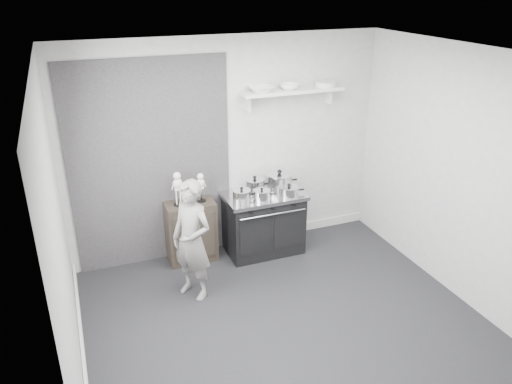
# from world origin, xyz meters

# --- Properties ---
(ground) EXTENTS (4.00, 4.00, 0.00)m
(ground) POSITION_xyz_m (0.00, 0.00, 0.00)
(ground) COLOR black
(ground) RESTS_ON ground
(room_shell) EXTENTS (4.02, 3.62, 2.71)m
(room_shell) POSITION_xyz_m (-0.09, 0.15, 1.64)
(room_shell) COLOR #A6A6A4
(room_shell) RESTS_ON ground
(wall_shelf) EXTENTS (1.30, 0.26, 0.24)m
(wall_shelf) POSITION_xyz_m (0.80, 1.68, 2.01)
(wall_shelf) COLOR silver
(wall_shelf) RESTS_ON room_shell
(stove) EXTENTS (1.00, 0.63, 0.80)m
(stove) POSITION_xyz_m (0.35, 1.48, 0.40)
(stove) COLOR black
(stove) RESTS_ON ground
(side_cabinet) EXTENTS (0.60, 0.35, 0.78)m
(side_cabinet) POSITION_xyz_m (-0.56, 1.61, 0.39)
(side_cabinet) COLOR black
(side_cabinet) RESTS_ON ground
(child) EXTENTS (0.56, 0.60, 1.37)m
(child) POSITION_xyz_m (-0.73, 0.86, 0.69)
(child) COLOR slate
(child) RESTS_ON ground
(pot_front_left) EXTENTS (0.31, 0.22, 0.17)m
(pot_front_left) POSITION_xyz_m (0.04, 1.41, 0.87)
(pot_front_left) COLOR silver
(pot_front_left) RESTS_ON stove
(pot_back_left) EXTENTS (0.34, 0.25, 0.21)m
(pot_back_left) POSITION_xyz_m (0.29, 1.61, 0.88)
(pot_back_left) COLOR silver
(pot_back_left) RESTS_ON stove
(pot_back_right) EXTENTS (0.41, 0.33, 0.26)m
(pot_back_right) POSITION_xyz_m (0.60, 1.56, 0.91)
(pot_back_right) COLOR silver
(pot_back_right) RESTS_ON stove
(pot_front_right) EXTENTS (0.33, 0.25, 0.16)m
(pot_front_right) POSITION_xyz_m (0.62, 1.32, 0.86)
(pot_front_right) COLOR silver
(pot_front_right) RESTS_ON stove
(pot_front_center) EXTENTS (0.29, 0.20, 0.17)m
(pot_front_center) POSITION_xyz_m (0.26, 1.32, 0.87)
(pot_front_center) COLOR silver
(pot_front_center) RESTS_ON stove
(skeleton_full) EXTENTS (0.14, 0.09, 0.48)m
(skeleton_full) POSITION_xyz_m (-0.69, 1.61, 1.02)
(skeleton_full) COLOR silver
(skeleton_full) RESTS_ON side_cabinet
(skeleton_torso) EXTENTS (0.12, 0.08, 0.42)m
(skeleton_torso) POSITION_xyz_m (-0.41, 1.61, 0.99)
(skeleton_torso) COLOR silver
(skeleton_torso) RESTS_ON side_cabinet
(bowl_large) EXTENTS (0.29, 0.29, 0.07)m
(bowl_large) POSITION_xyz_m (0.38, 1.67, 2.08)
(bowl_large) COLOR white
(bowl_large) RESTS_ON wall_shelf
(bowl_small) EXTENTS (0.23, 0.23, 0.07)m
(bowl_small) POSITION_xyz_m (0.76, 1.67, 2.08)
(bowl_small) COLOR white
(bowl_small) RESTS_ON wall_shelf
(plate_stack) EXTENTS (0.26, 0.26, 0.06)m
(plate_stack) POSITION_xyz_m (1.25, 1.67, 2.07)
(plate_stack) COLOR silver
(plate_stack) RESTS_ON wall_shelf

